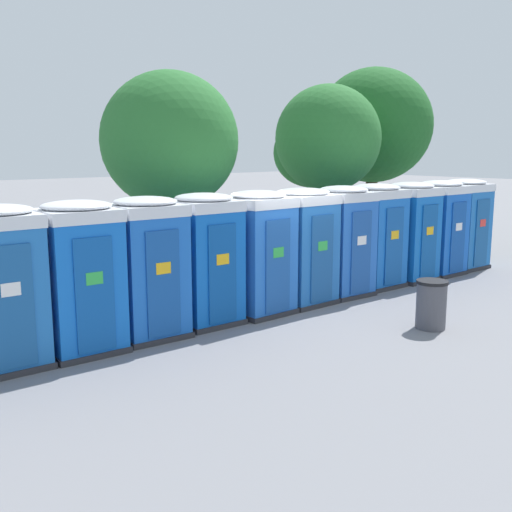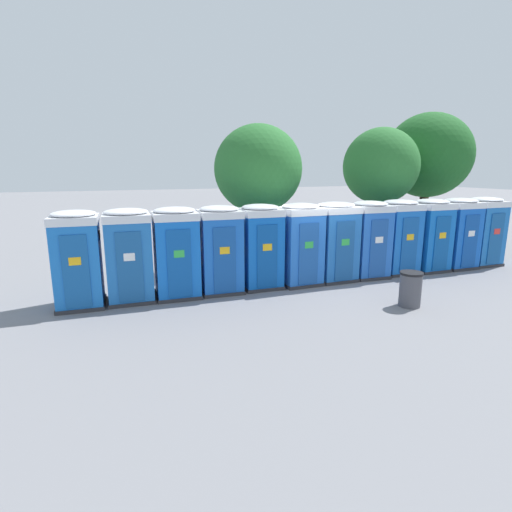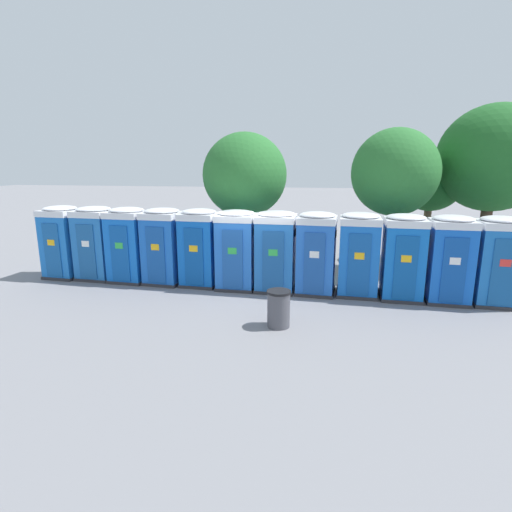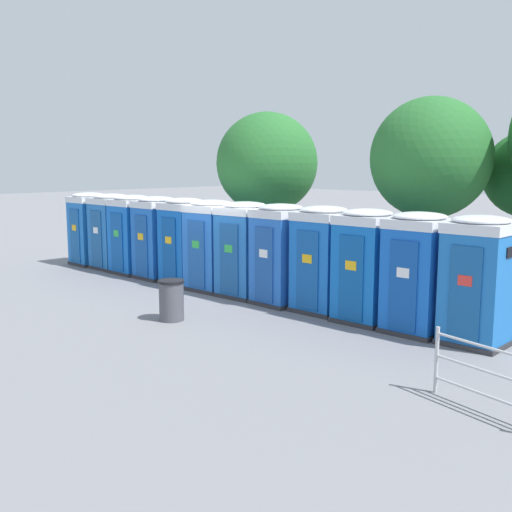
# 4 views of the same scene
# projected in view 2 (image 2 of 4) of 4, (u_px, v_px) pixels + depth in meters

# --- Properties ---
(ground_plane) EXTENTS (120.00, 120.00, 0.00)m
(ground_plane) POSITION_uv_depth(u_px,v_px,m) (315.00, 280.00, 12.99)
(ground_plane) COLOR slate
(portapotty_0) EXTENTS (1.25, 1.27, 2.54)m
(portapotty_0) POSITION_uv_depth(u_px,v_px,m) (78.00, 259.00, 10.31)
(portapotty_0) COLOR #2D2D33
(portapotty_0) RESTS_ON ground
(portapotty_1) EXTENTS (1.28, 1.25, 2.54)m
(portapotty_1) POSITION_uv_depth(u_px,v_px,m) (129.00, 255.00, 10.77)
(portapotty_1) COLOR #2D2D33
(portapotty_1) RESTS_ON ground
(portapotty_2) EXTENTS (1.29, 1.26, 2.54)m
(portapotty_2) POSITION_uv_depth(u_px,v_px,m) (176.00, 252.00, 11.15)
(portapotty_2) COLOR #2D2D33
(portapotty_2) RESTS_ON ground
(portapotty_3) EXTENTS (1.29, 1.28, 2.54)m
(portapotty_3) POSITION_uv_depth(u_px,v_px,m) (220.00, 249.00, 11.59)
(portapotty_3) COLOR #2D2D33
(portapotty_3) RESTS_ON ground
(portapotty_4) EXTENTS (1.23, 1.25, 2.54)m
(portapotty_4) POSITION_uv_depth(u_px,v_px,m) (260.00, 246.00, 12.04)
(portapotty_4) COLOR #2D2D33
(portapotty_4) RESTS_ON ground
(portapotty_5) EXTENTS (1.23, 1.21, 2.54)m
(portapotty_5) POSITION_uv_depth(u_px,v_px,m) (300.00, 244.00, 12.38)
(portapotty_5) COLOR #2D2D33
(portapotty_5) RESTS_ON ground
(portapotty_6) EXTENTS (1.25, 1.21, 2.54)m
(portapotty_6) POSITION_uv_depth(u_px,v_px,m) (335.00, 241.00, 12.82)
(portapotty_6) COLOR #2D2D33
(portapotty_6) RESTS_ON ground
(portapotty_7) EXTENTS (1.25, 1.28, 2.54)m
(portapotty_7) POSITION_uv_depth(u_px,v_px,m) (369.00, 239.00, 13.23)
(portapotty_7) COLOR #2D2D33
(portapotty_7) RESTS_ON ground
(portapotty_8) EXTENTS (1.25, 1.24, 2.54)m
(portapotty_8) POSITION_uv_depth(u_px,v_px,m) (398.00, 236.00, 13.73)
(portapotty_8) COLOR #2D2D33
(portapotty_8) RESTS_ON ground
(portapotty_9) EXTENTS (1.22, 1.23, 2.54)m
(portapotty_9) POSITION_uv_depth(u_px,v_px,m) (430.00, 235.00, 14.06)
(portapotty_9) COLOR #2D2D33
(portapotty_9) RESTS_ON ground
(portapotty_10) EXTENTS (1.23, 1.24, 2.54)m
(portapotty_10) POSITION_uv_depth(u_px,v_px,m) (458.00, 233.00, 14.46)
(portapotty_10) COLOR #2D2D33
(portapotty_10) RESTS_ON ground
(portapotty_11) EXTENTS (1.25, 1.25, 2.54)m
(portapotty_11) POSITION_uv_depth(u_px,v_px,m) (483.00, 231.00, 14.93)
(portapotty_11) COLOR #2D2D33
(portapotty_11) RESTS_ON ground
(street_tree_0) EXTENTS (3.03, 3.03, 5.19)m
(street_tree_0) POSITION_uv_depth(u_px,v_px,m) (381.00, 167.00, 16.23)
(street_tree_0) COLOR brown
(street_tree_0) RESTS_ON ground
(street_tree_1) EXTENTS (2.53, 2.53, 4.42)m
(street_tree_1) POSITION_uv_depth(u_px,v_px,m) (378.00, 176.00, 19.09)
(street_tree_1) COLOR brown
(street_tree_1) RESTS_ON ground
(street_tree_2) EXTENTS (3.94, 3.94, 6.07)m
(street_tree_2) POSITION_uv_depth(u_px,v_px,m) (428.00, 156.00, 18.45)
(street_tree_2) COLOR #4C3826
(street_tree_2) RESTS_ON ground
(street_tree_3) EXTENTS (3.15, 3.15, 5.12)m
(street_tree_3) POSITION_uv_depth(u_px,v_px,m) (258.00, 170.00, 14.29)
(street_tree_3) COLOR brown
(street_tree_3) RESTS_ON ground
(trash_can) EXTENTS (0.59, 0.59, 0.93)m
(trash_can) POSITION_uv_depth(u_px,v_px,m) (410.00, 289.00, 10.48)
(trash_can) COLOR #4C4C54
(trash_can) RESTS_ON ground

